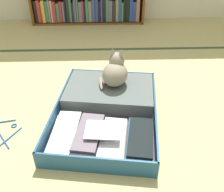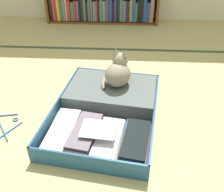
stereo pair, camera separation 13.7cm
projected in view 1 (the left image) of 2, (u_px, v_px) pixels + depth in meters
ground_plane at (96, 139)px, 1.69m from camera, size 10.00×10.00×0.00m
tatami_border at (98, 49)px, 2.81m from camera, size 4.80×0.05×0.00m
open_suitcase at (107, 107)px, 1.88m from camera, size 0.82×1.05×0.13m
black_cat at (115, 72)px, 1.95m from camera, size 0.25×0.28×0.28m
clothes_hanger at (4, 130)px, 1.75m from camera, size 0.27×0.31×0.01m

